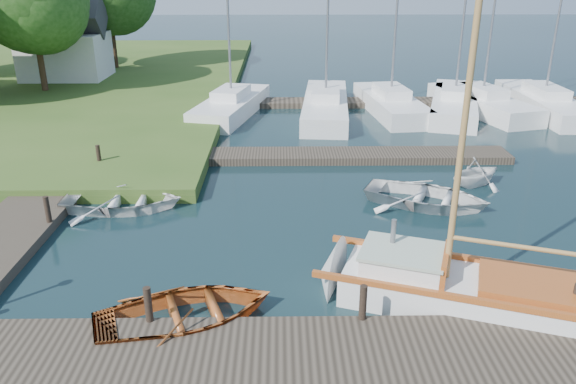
{
  "coord_description": "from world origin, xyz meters",
  "views": [
    {
      "loc": [
        -0.23,
        -15.03,
        7.25
      ],
      "look_at": [
        0.0,
        0.0,
        1.2
      ],
      "focal_mm": 35.0,
      "sensor_mm": 36.0,
      "label": 1
    }
  ],
  "objects_px": {
    "tender_a": "(122,198)",
    "marina_boat_3": "(454,101)",
    "mooring_post_2": "(363,302)",
    "sailboat": "(461,292)",
    "marina_boat_1": "(326,104)",
    "marina_boat_4": "(482,101)",
    "mooring_post_5": "(99,156)",
    "tender_c": "(427,194)",
    "tender_d": "(476,170)",
    "marina_boat_5": "(544,101)",
    "house_c": "(64,45)",
    "mooring_post_3": "(575,301)",
    "marina_boat_0": "(231,104)",
    "mooring_post_1": "(148,304)",
    "mooring_post_4": "(47,209)",
    "marina_boat_2": "(390,102)",
    "dinghy": "(186,308)"
  },
  "relations": [
    {
      "from": "tender_d",
      "to": "marina_boat_0",
      "type": "xyz_separation_m",
      "value": [
        -9.48,
        10.41,
        -0.0
      ]
    },
    {
      "from": "tender_c",
      "to": "marina_boat_3",
      "type": "distance_m",
      "value": 13.43
    },
    {
      "from": "tender_d",
      "to": "marina_boat_1",
      "type": "relative_size",
      "value": 0.22
    },
    {
      "from": "mooring_post_1",
      "to": "mooring_post_2",
      "type": "bearing_deg",
      "value": 0.0
    },
    {
      "from": "marina_boat_5",
      "to": "house_c",
      "type": "distance_m",
      "value": 29.01
    },
    {
      "from": "marina_boat_5",
      "to": "tender_a",
      "type": "bearing_deg",
      "value": 124.22
    },
    {
      "from": "marina_boat_0",
      "to": "mooring_post_1",
      "type": "bearing_deg",
      "value": -167.42
    },
    {
      "from": "mooring_post_4",
      "to": "mooring_post_2",
      "type": "bearing_deg",
      "value": -30.47
    },
    {
      "from": "tender_d",
      "to": "marina_boat_1",
      "type": "height_order",
      "value": "marina_boat_1"
    },
    {
      "from": "mooring_post_4",
      "to": "marina_boat_4",
      "type": "distance_m",
      "value": 22.69
    },
    {
      "from": "mooring_post_2",
      "to": "house_c",
      "type": "xyz_separation_m",
      "value": [
        -15.5,
        27.0,
        1.88
      ]
    },
    {
      "from": "mooring_post_2",
      "to": "mooring_post_5",
      "type": "xyz_separation_m",
      "value": [
        -8.5,
        10.0,
        0.0
      ]
    },
    {
      "from": "mooring_post_5",
      "to": "marina_boat_1",
      "type": "relative_size",
      "value": 0.08
    },
    {
      "from": "tender_a",
      "to": "mooring_post_1",
      "type": "bearing_deg",
      "value": -161.15
    },
    {
      "from": "tender_c",
      "to": "marina_boat_0",
      "type": "bearing_deg",
      "value": 56.18
    },
    {
      "from": "sailboat",
      "to": "marina_boat_1",
      "type": "relative_size",
      "value": 1.01
    },
    {
      "from": "tender_c",
      "to": "marina_boat_1",
      "type": "xyz_separation_m",
      "value": [
        -2.35,
        12.23,
        0.15
      ]
    },
    {
      "from": "marina_boat_1",
      "to": "marina_boat_4",
      "type": "relative_size",
      "value": 0.88
    },
    {
      "from": "tender_a",
      "to": "tender_c",
      "type": "bearing_deg",
      "value": -89.39
    },
    {
      "from": "marina_boat_0",
      "to": "marina_boat_1",
      "type": "relative_size",
      "value": 1.1
    },
    {
      "from": "marina_boat_1",
      "to": "marina_boat_4",
      "type": "height_order",
      "value": "marina_boat_4"
    },
    {
      "from": "sailboat",
      "to": "marina_boat_5",
      "type": "xyz_separation_m",
      "value": [
        10.01,
        18.4,
        0.22
      ]
    },
    {
      "from": "mooring_post_2",
      "to": "house_c",
      "type": "distance_m",
      "value": 31.19
    },
    {
      "from": "marina_boat_3",
      "to": "house_c",
      "type": "xyz_separation_m",
      "value": [
        -23.11,
        7.61,
        2.01
      ]
    },
    {
      "from": "mooring_post_3",
      "to": "marina_boat_4",
      "type": "relative_size",
      "value": 0.07
    },
    {
      "from": "marina_boat_4",
      "to": "house_c",
      "type": "distance_m",
      "value": 25.82
    },
    {
      "from": "mooring_post_2",
      "to": "marina_boat_2",
      "type": "height_order",
      "value": "marina_boat_2"
    },
    {
      "from": "mooring_post_4",
      "to": "tender_d",
      "type": "relative_size",
      "value": 0.37
    },
    {
      "from": "mooring_post_1",
      "to": "tender_a",
      "type": "bearing_deg",
      "value": 109.16
    },
    {
      "from": "marina_boat_4",
      "to": "marina_boat_5",
      "type": "bearing_deg",
      "value": -105.02
    },
    {
      "from": "marina_boat_2",
      "to": "dinghy",
      "type": "bearing_deg",
      "value": 151.11
    },
    {
      "from": "mooring_post_2",
      "to": "sailboat",
      "type": "xyz_separation_m",
      "value": [
        2.4,
        0.95,
        -0.36
      ]
    },
    {
      "from": "tender_c",
      "to": "house_c",
      "type": "bearing_deg",
      "value": 67.82
    },
    {
      "from": "mooring_post_3",
      "to": "marina_boat_3",
      "type": "height_order",
      "value": "marina_boat_3"
    },
    {
      "from": "mooring_post_3",
      "to": "marina_boat_1",
      "type": "distance_m",
      "value": 19.37
    },
    {
      "from": "mooring_post_2",
      "to": "mooring_post_3",
      "type": "bearing_deg",
      "value": 0.0
    },
    {
      "from": "mooring_post_3",
      "to": "marina_boat_5",
      "type": "height_order",
      "value": "marina_boat_5"
    },
    {
      "from": "marina_boat_3",
      "to": "marina_boat_5",
      "type": "bearing_deg",
      "value": -73.5
    },
    {
      "from": "mooring_post_4",
      "to": "tender_d",
      "type": "xyz_separation_m",
      "value": [
        13.73,
        3.55,
        -0.13
      ]
    },
    {
      "from": "tender_a",
      "to": "marina_boat_5",
      "type": "distance_m",
      "value": 23.05
    },
    {
      "from": "mooring_post_2",
      "to": "marina_boat_1",
      "type": "distance_m",
      "value": 19.01
    },
    {
      "from": "mooring_post_4",
      "to": "mooring_post_1",
      "type": "bearing_deg",
      "value": -51.34
    },
    {
      "from": "house_c",
      "to": "tender_c",
      "type": "bearing_deg",
      "value": -47.51
    },
    {
      "from": "tender_c",
      "to": "tender_a",
      "type": "bearing_deg",
      "value": 116.25
    },
    {
      "from": "mooring_post_2",
      "to": "tender_d",
      "type": "xyz_separation_m",
      "value": [
        5.23,
        8.55,
        -0.13
      ]
    },
    {
      "from": "tender_a",
      "to": "marina_boat_3",
      "type": "relative_size",
      "value": 0.31
    },
    {
      "from": "dinghy",
      "to": "tender_a",
      "type": "relative_size",
      "value": 1.02
    },
    {
      "from": "tender_c",
      "to": "marina_boat_5",
      "type": "height_order",
      "value": "marina_boat_5"
    },
    {
      "from": "mooring_post_5",
      "to": "marina_boat_1",
      "type": "xyz_separation_m",
      "value": [
        9.19,
        8.99,
        -0.14
      ]
    },
    {
      "from": "mooring_post_1",
      "to": "sailboat",
      "type": "bearing_deg",
      "value": 7.86
    }
  ]
}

